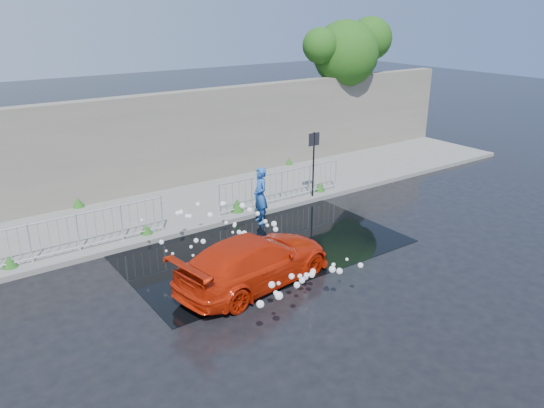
{
  "coord_description": "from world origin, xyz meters",
  "views": [
    {
      "loc": [
        -7.4,
        -10.72,
        6.54
      ],
      "look_at": [
        1.23,
        1.43,
        1.0
      ],
      "focal_mm": 35.0,
      "sensor_mm": 36.0,
      "label": 1
    }
  ],
  "objects": [
    {
      "name": "person",
      "position": [
        1.5,
        2.46,
        0.92
      ],
      "size": [
        0.57,
        0.75,
        1.84
      ],
      "primitive_type": "imported",
      "rotation": [
        0.0,
        0.0,
        -1.79
      ],
      "color": "#2152A6",
      "rests_on": "ground"
    },
    {
      "name": "water_spray",
      "position": [
        -0.47,
        -0.13,
        0.7
      ],
      "size": [
        3.55,
        5.72,
        1.09
      ],
      "color": "white",
      "rests_on": "ground"
    },
    {
      "name": "retaining_wall",
      "position": [
        0.0,
        7.2,
        1.9
      ],
      "size": [
        30.0,
        0.6,
        3.5
      ],
      "primitive_type": "cube",
      "color": "#615B51",
      "rests_on": "pavement"
    },
    {
      "name": "railing_left",
      "position": [
        -4.0,
        3.35,
        0.74
      ],
      "size": [
        5.05,
        0.05,
        1.1
      ],
      "color": "silver",
      "rests_on": "pavement"
    },
    {
      "name": "curb",
      "position": [
        0.0,
        3.0,
        0.08
      ],
      "size": [
        30.0,
        0.25,
        0.16
      ],
      "primitive_type": "cube",
      "color": "#63635E",
      "rests_on": "ground"
    },
    {
      "name": "sign_post",
      "position": [
        4.2,
        3.1,
        1.72
      ],
      "size": [
        0.45,
        0.06,
        2.5
      ],
      "color": "black",
      "rests_on": "ground"
    },
    {
      "name": "pavement",
      "position": [
        0.0,
        5.0,
        0.07
      ],
      "size": [
        30.0,
        4.0,
        0.15
      ],
      "primitive_type": "cube",
      "color": "#63635E",
      "rests_on": "ground"
    },
    {
      "name": "puddle",
      "position": [
        0.5,
        1.0,
        0.01
      ],
      "size": [
        8.0,
        5.0,
        0.01
      ],
      "primitive_type": "cube",
      "color": "black",
      "rests_on": "ground"
    },
    {
      "name": "tree",
      "position": [
        9.67,
        7.41,
        4.73
      ],
      "size": [
        4.76,
        2.95,
        6.19
      ],
      "color": "#332114",
      "rests_on": "ground"
    },
    {
      "name": "red_car",
      "position": [
        -0.89,
        -0.81,
        0.63
      ],
      "size": [
        4.56,
        2.45,
        1.26
      ],
      "primitive_type": "imported",
      "rotation": [
        0.0,
        0.0,
        1.74
      ],
      "color": "#BB1F07",
      "rests_on": "ground"
    },
    {
      "name": "ground",
      "position": [
        0.0,
        0.0,
        0.0
      ],
      "size": [
        90.0,
        90.0,
        0.0
      ],
      "primitive_type": "plane",
      "color": "black",
      "rests_on": "ground"
    },
    {
      "name": "weeds",
      "position": [
        0.03,
        4.4,
        0.33
      ],
      "size": [
        12.17,
        3.93,
        0.45
      ],
      "color": "#155019",
      "rests_on": "pavement"
    },
    {
      "name": "railing_right",
      "position": [
        3.0,
        3.35,
        0.74
      ],
      "size": [
        5.05,
        0.05,
        1.1
      ],
      "color": "silver",
      "rests_on": "pavement"
    }
  ]
}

